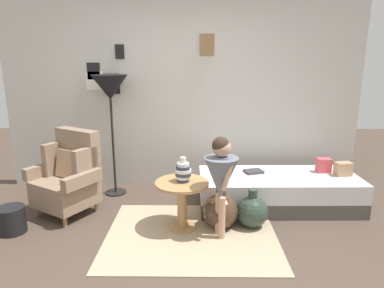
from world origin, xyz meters
The scene contains 15 objects.
ground_plane centered at (0.00, 0.00, 0.00)m, with size 12.00×12.00×0.00m, color #4C3D33.
gallery_wall centered at (0.00, 1.95, 1.30)m, with size 4.80×0.12×2.60m.
rug centered at (0.15, 0.47, 0.01)m, with size 1.74×1.41×0.01m, color tan.
armchair centered at (-1.28, 1.02, 0.44)m, with size 0.90×0.84×0.97m.
daybed centered at (1.20, 1.20, 0.20)m, with size 1.92×0.84×0.40m.
pillow_head centered at (1.97, 1.21, 0.48)m, with size 0.19×0.12×0.16m, color tan.
pillow_mid centered at (1.78, 1.33, 0.49)m, with size 0.16×0.12×0.17m, color #D64C56.
side_table centered at (0.05, 0.62, 0.38)m, with size 0.56×0.56×0.53m.
vase_striped centered at (0.06, 0.64, 0.63)m, with size 0.17×0.17×0.26m.
floor_lamp centered at (-0.89, 1.60, 1.37)m, with size 0.46×0.46×1.57m.
person_child centered at (0.44, 0.45, 0.66)m, with size 0.34×0.34×1.05m.
book_on_daybed centered at (0.91, 1.30, 0.42)m, with size 0.22×0.16×0.03m, color #3D3839.
demijohn_near centered at (0.46, 0.64, 0.19)m, with size 0.38×0.38×0.46m.
demijohn_far centered at (0.80, 0.67, 0.18)m, with size 0.34×0.34×0.43m.
magazine_basket centered at (-1.72, 0.51, 0.14)m, with size 0.28×0.28×0.28m, color black.
Camera 1 is at (0.19, -2.70, 1.77)m, focal length 31.77 mm.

